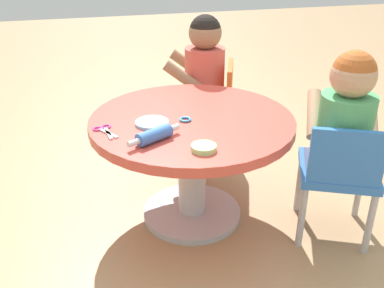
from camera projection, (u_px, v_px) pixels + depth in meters
ground_plane at (192, 215)px, 2.02m from camera, size 10.00×10.00×0.00m
craft_table at (192, 144)px, 1.86m from camera, size 0.84×0.84×0.48m
child_chair_left at (339, 173)px, 1.76m from camera, size 0.40×0.40×0.54m
seated_child_left at (346, 116)px, 1.69m from camera, size 0.43×0.39×0.51m
child_chair_right at (211, 105)px, 2.42m from camera, size 0.39×0.39×0.54m
seated_child_right at (204, 64)px, 2.32m from camera, size 0.37×0.42×0.51m
rolling_pin at (154, 135)px, 1.60m from camera, size 0.13×0.21×0.05m
craft_scissors at (105, 130)px, 1.69m from camera, size 0.14×0.10×0.01m
playdough_blob_0 at (152, 123)px, 1.75m from camera, size 0.13×0.13×0.01m
playdough_blob_1 at (204, 148)px, 1.54m from camera, size 0.09×0.09×0.02m
cookie_cutter_0 at (162, 128)px, 1.71m from camera, size 0.05×0.05×0.01m
cookie_cutter_1 at (185, 119)px, 1.78m from camera, size 0.05×0.05×0.01m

